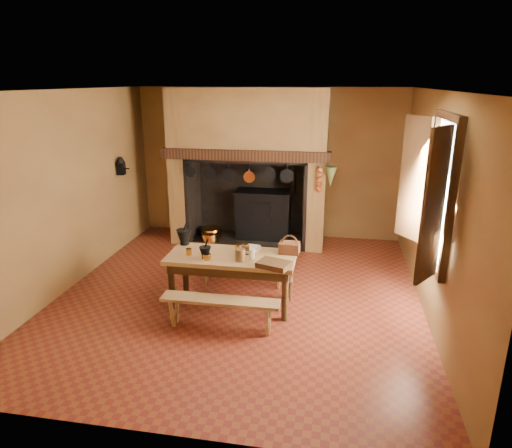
{
  "coord_description": "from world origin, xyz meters",
  "views": [
    {
      "loc": [
        1.26,
        -5.76,
        2.92
      ],
      "look_at": [
        0.19,
        0.3,
        0.97
      ],
      "focal_mm": 32.0,
      "sensor_mm": 36.0,
      "label": 1
    }
  ],
  "objects_px": {
    "mixing_bowl": "(250,250)",
    "wicker_basket": "(289,247)",
    "coffee_grinder": "(245,249)",
    "work_table": "(232,263)",
    "bench_front": "(220,306)",
    "iron_range": "(264,214)"
  },
  "relations": [
    {
      "from": "iron_range",
      "to": "mixing_bowl",
      "type": "distance_m",
      "value": 2.67
    },
    {
      "from": "coffee_grinder",
      "to": "wicker_basket",
      "type": "height_order",
      "value": "wicker_basket"
    },
    {
      "from": "bench_front",
      "to": "mixing_bowl",
      "type": "xyz_separation_m",
      "value": [
        0.22,
        0.77,
        0.46
      ]
    },
    {
      "from": "wicker_basket",
      "to": "coffee_grinder",
      "type": "bearing_deg",
      "value": -165.85
    },
    {
      "from": "bench_front",
      "to": "coffee_grinder",
      "type": "distance_m",
      "value": 0.88
    },
    {
      "from": "bench_front",
      "to": "mixing_bowl",
      "type": "bearing_deg",
      "value": 73.93
    },
    {
      "from": "work_table",
      "to": "bench_front",
      "type": "relative_size",
      "value": 1.16
    },
    {
      "from": "mixing_bowl",
      "to": "coffee_grinder",
      "type": "bearing_deg",
      "value": -138.97
    },
    {
      "from": "coffee_grinder",
      "to": "work_table",
      "type": "bearing_deg",
      "value": -163.83
    },
    {
      "from": "mixing_bowl",
      "to": "wicker_basket",
      "type": "height_order",
      "value": "wicker_basket"
    },
    {
      "from": "work_table",
      "to": "mixing_bowl",
      "type": "distance_m",
      "value": 0.3
    },
    {
      "from": "mixing_bowl",
      "to": "work_table",
      "type": "bearing_deg",
      "value": -148.66
    },
    {
      "from": "wicker_basket",
      "to": "iron_range",
      "type": "bearing_deg",
      "value": 108.61
    },
    {
      "from": "coffee_grinder",
      "to": "wicker_basket",
      "type": "bearing_deg",
      "value": 0.27
    },
    {
      "from": "coffee_grinder",
      "to": "mixing_bowl",
      "type": "height_order",
      "value": "coffee_grinder"
    },
    {
      "from": "iron_range",
      "to": "work_table",
      "type": "height_order",
      "value": "iron_range"
    },
    {
      "from": "iron_range",
      "to": "work_table",
      "type": "distance_m",
      "value": 2.78
    },
    {
      "from": "coffee_grinder",
      "to": "wicker_basket",
      "type": "relative_size",
      "value": 0.62
    },
    {
      "from": "bench_front",
      "to": "mixing_bowl",
      "type": "distance_m",
      "value": 0.92
    },
    {
      "from": "work_table",
      "to": "coffee_grinder",
      "type": "bearing_deg",
      "value": 27.7
    },
    {
      "from": "mixing_bowl",
      "to": "wicker_basket",
      "type": "distance_m",
      "value": 0.52
    },
    {
      "from": "bench_front",
      "to": "mixing_bowl",
      "type": "height_order",
      "value": "mixing_bowl"
    }
  ]
}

